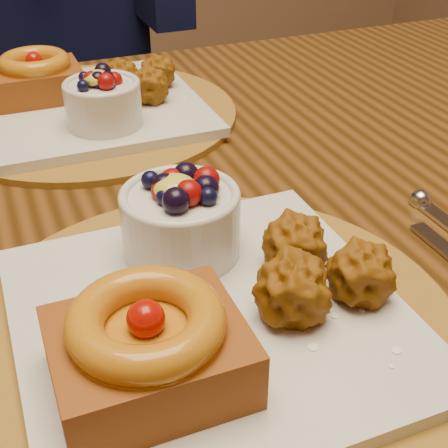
{
  "coord_description": "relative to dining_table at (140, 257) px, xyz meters",
  "views": [
    {
      "loc": [
        -0.17,
        -0.64,
        1.08
      ],
      "look_at": [
        -0.02,
        -0.26,
        0.82
      ],
      "focal_mm": 50.0,
      "sensor_mm": 36.0,
      "label": 1
    }
  ],
  "objects": [
    {
      "name": "place_setting_far",
      "position": [
        -0.0,
        0.21,
        0.1
      ],
      "size": [
        0.38,
        0.38,
        0.09
      ],
      "color": "brown",
      "rests_on": "dining_table"
    },
    {
      "name": "place_setting_near",
      "position": [
        -0.0,
        -0.21,
        0.11
      ],
      "size": [
        0.38,
        0.38,
        0.09
      ],
      "color": "brown",
      "rests_on": "dining_table"
    },
    {
      "name": "chair_far",
      "position": [
        -0.01,
        1.02,
        -0.15
      ],
      "size": [
        0.56,
        0.56,
        0.95
      ],
      "rotation": [
        0.0,
        0.0,
        -0.24
      ],
      "color": "black",
      "rests_on": "ground"
    },
    {
      "name": "dining_table",
      "position": [
        0.0,
        0.0,
        0.0
      ],
      "size": [
        1.6,
        0.9,
        0.76
      ],
      "color": "#331D09",
      "rests_on": "ground"
    }
  ]
}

